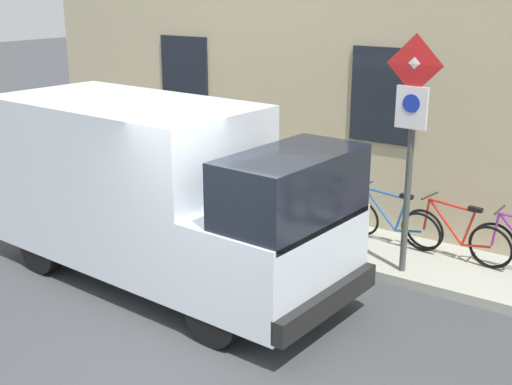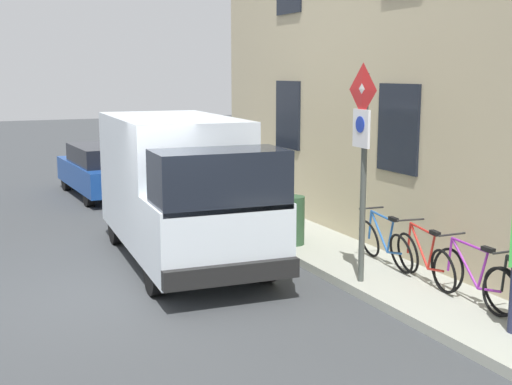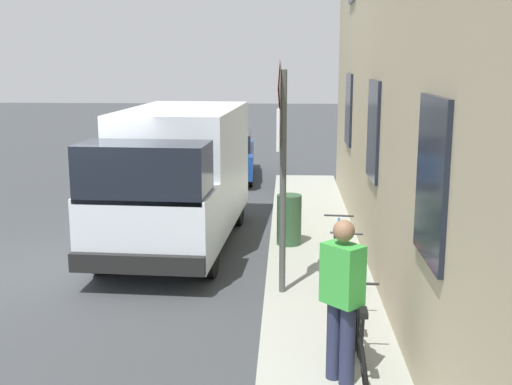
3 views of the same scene
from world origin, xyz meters
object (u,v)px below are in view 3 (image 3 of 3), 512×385
pedestrian (342,296)px  litter_bin (289,220)px  bicycle_red (343,278)px  sign_post_stacked (281,144)px  bicycle_purple (350,307)px  bicycle_blue (338,256)px  bicycle_black (360,345)px  parked_hatchback (223,153)px  delivery_van (178,174)px

pedestrian → litter_bin: pedestrian is taller
bicycle_red → litter_bin: (-0.73, 2.91, 0.08)m
sign_post_stacked → bicycle_red: bearing=-28.4°
bicycle_purple → pedestrian: (-0.20, -1.10, 0.56)m
bicycle_blue → pedestrian: 3.24m
bicycle_black → pedestrian: 0.60m
parked_hatchback → pedestrian: size_ratio=2.37×
bicycle_red → bicycle_purple: bearing=-171.5°
sign_post_stacked → delivery_van: sign_post_stacked is taller
delivery_van → litter_bin: size_ratio=6.04×
bicycle_blue → litter_bin: bearing=26.6°
litter_bin → bicycle_red: bearing=-76.0°
parked_hatchback → bicycle_purple: 11.47m
sign_post_stacked → parked_hatchback: bearing=100.3°
bicycle_red → bicycle_black: bearing=-171.5°
delivery_van → parked_hatchback: (0.15, 6.86, -0.60)m
bicycle_blue → pedestrian: (-0.20, -3.18, 0.56)m
bicycle_black → bicycle_red: 2.08m
bicycle_purple → pedestrian: 1.26m
bicycle_blue → bicycle_black: bearing=-174.6°
parked_hatchback → bicycle_purple: size_ratio=2.38×
sign_post_stacked → bicycle_red: (0.86, -0.47, -1.76)m
bicycle_black → litter_bin: 5.04m
delivery_van → bicycle_purple: 5.18m
sign_post_stacked → delivery_van: 3.51m
sign_post_stacked → bicycle_black: size_ratio=1.85×
sign_post_stacked → bicycle_red: 2.02m
sign_post_stacked → bicycle_purple: bearing=-60.2°
bicycle_red → pedestrian: (-0.21, -2.14, 0.56)m
sign_post_stacked → pedestrian: (0.66, -2.61, -1.20)m
sign_post_stacked → bicycle_blue: size_ratio=1.84×
bicycle_black → bicycle_purple: size_ratio=1.00×
pedestrian → delivery_van: bearing=71.7°
delivery_van → bicycle_red: bearing=43.6°
sign_post_stacked → bicycle_purple: size_ratio=1.85×
sign_post_stacked → bicycle_black: sign_post_stacked is taller
bicycle_black → bicycle_blue: 3.12m
bicycle_red → parked_hatchback: bearing=23.1°
parked_hatchback → litter_bin: bearing=-167.9°
bicycle_red → bicycle_blue: same height
parked_hatchback → bicycle_red: bearing=-168.1°
bicycle_blue → pedestrian: size_ratio=1.00×
parked_hatchback → delivery_van: bearing=176.2°
litter_bin → delivery_van: bearing=170.3°
delivery_van → litter_bin: bearing=83.5°
bicycle_purple → sign_post_stacked: bearing=30.7°
pedestrian → parked_hatchback: bearing=57.4°
litter_bin → bicycle_blue: bearing=-68.8°
bicycle_red → delivery_van: bearing=48.9°
bicycle_blue → litter_bin: size_ratio=1.91×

